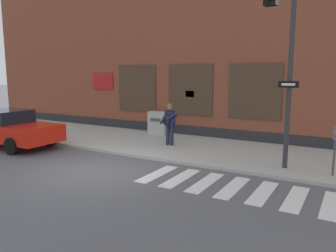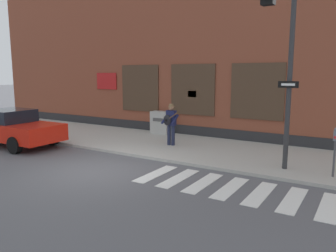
% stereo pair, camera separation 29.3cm
% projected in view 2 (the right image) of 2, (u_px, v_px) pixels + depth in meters
% --- Properties ---
extents(ground_plane, '(160.00, 160.00, 0.00)m').
position_uv_depth(ground_plane, '(97.00, 170.00, 10.35)').
color(ground_plane, '#56565B').
extents(sidewalk, '(28.00, 4.55, 0.11)m').
position_uv_depth(sidewalk, '(167.00, 144.00, 13.90)').
color(sidewalk, '#ADAAA3').
rests_on(sidewalk, ground).
extents(building_backdrop, '(28.00, 4.06, 7.88)m').
position_uv_depth(building_backdrop, '(211.00, 56.00, 16.88)').
color(building_backdrop, brown).
rests_on(building_backdrop, ground).
extents(crosswalk, '(5.20, 1.90, 0.01)m').
position_uv_depth(crosswalk, '(230.00, 188.00, 8.73)').
color(crosswalk, silver).
rests_on(crosswalk, ground).
extents(red_car, '(4.62, 2.02, 1.53)m').
position_uv_depth(red_car, '(12.00, 128.00, 13.84)').
color(red_car, red).
rests_on(red_car, ground).
extents(busker, '(0.70, 0.51, 1.71)m').
position_uv_depth(busker, '(170.00, 122.00, 13.37)').
color(busker, '#1E233D').
rests_on(busker, sidewalk).
extents(traffic_light, '(0.60, 2.49, 5.40)m').
position_uv_depth(traffic_light, '(282.00, 45.00, 8.89)').
color(traffic_light, '#2D2D30').
rests_on(traffic_light, sidewalk).
extents(parking_meter, '(0.13, 0.11, 1.44)m').
position_uv_depth(parking_meter, '(335.00, 144.00, 9.22)').
color(parking_meter, '#47474C').
rests_on(parking_meter, sidewalk).
extents(utility_box, '(0.96, 0.54, 1.09)m').
position_uv_depth(utility_box, '(161.00, 122.00, 16.12)').
color(utility_box, '#ADADA8').
rests_on(utility_box, sidewalk).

